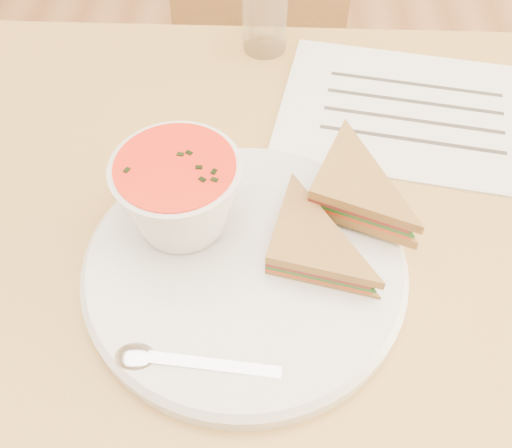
# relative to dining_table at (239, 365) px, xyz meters

# --- Properties ---
(floor) EXTENTS (5.00, 6.00, 0.01)m
(floor) POSITION_rel_dining_table_xyz_m (0.00, 0.00, -0.38)
(floor) COLOR brown
(floor) RESTS_ON ground
(dining_table) EXTENTS (1.00, 0.70, 0.75)m
(dining_table) POSITION_rel_dining_table_xyz_m (0.00, 0.00, 0.00)
(dining_table) COLOR #945E2E
(dining_table) RESTS_ON floor
(chair_far) EXTENTS (0.42, 0.42, 0.87)m
(chair_far) POSITION_rel_dining_table_xyz_m (0.02, 0.59, 0.06)
(chair_far) COLOR brown
(chair_far) RESTS_ON floor
(plate) EXTENTS (0.37, 0.37, 0.02)m
(plate) POSITION_rel_dining_table_xyz_m (0.02, -0.07, 0.38)
(plate) COLOR silver
(plate) RESTS_ON dining_table
(soup_bowl) EXTENTS (0.13, 0.13, 0.08)m
(soup_bowl) POSITION_rel_dining_table_xyz_m (-0.04, -0.03, 0.43)
(soup_bowl) COLOR silver
(soup_bowl) RESTS_ON plate
(sandwich_half_a) EXTENTS (0.13, 0.13, 0.03)m
(sandwich_half_a) POSITION_rel_dining_table_xyz_m (0.04, -0.09, 0.41)
(sandwich_half_a) COLOR #9F6A38
(sandwich_half_a) RESTS_ON plate
(sandwich_half_b) EXTENTS (0.14, 0.14, 0.03)m
(sandwich_half_b) POSITION_rel_dining_table_xyz_m (0.08, -0.02, 0.42)
(sandwich_half_b) COLOR #9F6A38
(sandwich_half_b) RESTS_ON plate
(spoon) EXTENTS (0.18, 0.05, 0.01)m
(spoon) POSITION_rel_dining_table_xyz_m (-0.02, -0.18, 0.40)
(spoon) COLOR silver
(spoon) RESTS_ON plate
(paper_menu) EXTENTS (0.36, 0.29, 0.00)m
(paper_menu) POSITION_rel_dining_table_xyz_m (0.21, 0.17, 0.38)
(paper_menu) COLOR white
(paper_menu) RESTS_ON dining_table
(condiment_shaker) EXTENTS (0.07, 0.07, 0.11)m
(condiment_shaker) POSITION_rel_dining_table_xyz_m (0.03, 0.30, 0.43)
(condiment_shaker) COLOR silver
(condiment_shaker) RESTS_ON dining_table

